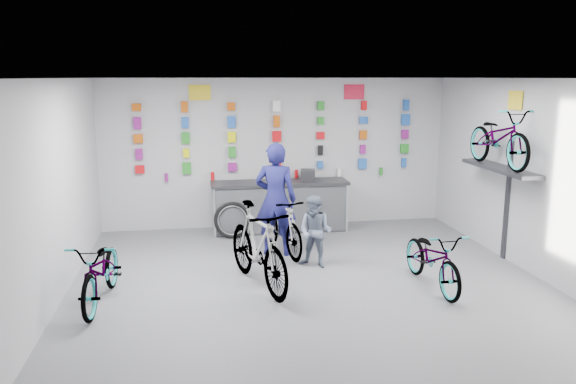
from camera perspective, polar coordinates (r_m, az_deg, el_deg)
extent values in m
plane|color=#4F4F54|center=(7.96, 3.03, -10.68)|extent=(8.00, 8.00, 0.00)
plane|color=white|center=(7.37, 3.29, 11.46)|extent=(8.00, 8.00, 0.00)
plane|color=#B9B9BC|center=(11.41, -1.20, 3.97)|extent=(7.00, 0.00, 7.00)
plane|color=#B9B9BC|center=(3.88, 16.30, -11.90)|extent=(7.00, 0.00, 7.00)
plane|color=#B9B9BC|center=(7.59, -23.61, -0.91)|extent=(0.00, 8.00, 8.00)
plane|color=#B9B9BC|center=(8.95, 25.60, 0.70)|extent=(0.00, 8.00, 8.00)
cube|color=black|center=(11.16, -0.85, -1.69)|extent=(2.60, 0.60, 0.90)
cube|color=silver|center=(10.86, -0.61, -1.90)|extent=(2.60, 0.02, 0.90)
cube|color=silver|center=(10.75, -7.48, -2.14)|extent=(0.04, 0.04, 0.96)
cube|color=silver|center=(11.13, 6.02, -1.63)|extent=(0.04, 0.04, 0.96)
cube|color=black|center=(11.05, -0.85, 0.93)|extent=(2.70, 0.66, 0.06)
cube|color=red|center=(11.31, -14.82, 2.24)|extent=(0.18, 0.06, 0.15)
cube|color=#228421|center=(11.26, -10.25, 2.40)|extent=(0.17, 0.06, 0.23)
cube|color=#831774|center=(11.28, -5.68, 2.54)|extent=(0.17, 0.06, 0.16)
cube|color=red|center=(11.37, -1.14, 2.67)|extent=(0.17, 0.06, 0.19)
cube|color=blue|center=(11.54, 3.29, 2.78)|extent=(0.11, 0.06, 0.15)
cube|color=blue|center=(11.76, 7.58, 2.87)|extent=(0.17, 0.06, 0.21)
cube|color=blue|center=(12.06, 11.68, 2.94)|extent=(0.09, 0.06, 0.19)
cube|color=#831774|center=(11.27, -14.89, 3.74)|extent=(0.14, 0.06, 0.21)
cube|color=#E3E301|center=(11.22, -10.31, 3.91)|extent=(0.12, 0.06, 0.17)
cube|color=#228421|center=(11.24, -5.71, 4.05)|extent=(0.14, 0.06, 0.21)
cube|color=#831774|center=(11.33, -1.15, 4.17)|extent=(0.10, 0.06, 0.14)
cube|color=black|center=(11.49, 3.31, 4.26)|extent=(0.10, 0.06, 0.19)
cube|color=#831774|center=(11.72, 7.62, 4.32)|extent=(0.11, 0.06, 0.19)
cube|color=#228421|center=(12.02, 11.74, 4.36)|extent=(0.17, 0.06, 0.19)
cube|color=#C44F0A|center=(11.23, -14.97, 5.26)|extent=(0.18, 0.06, 0.17)
cube|color=#228421|center=(11.18, -10.36, 5.43)|extent=(0.16, 0.06, 0.22)
cube|color=#E3E301|center=(11.20, -5.74, 5.57)|extent=(0.16, 0.06, 0.21)
cube|color=red|center=(11.30, -1.16, 5.68)|extent=(0.17, 0.06, 0.21)
cube|color=red|center=(11.46, 3.32, 5.75)|extent=(0.16, 0.06, 0.14)
cube|color=#C44F0A|center=(11.69, 7.65, 5.78)|extent=(0.15, 0.06, 0.18)
cube|color=#831774|center=(11.98, 11.80, 5.78)|extent=(0.15, 0.06, 0.18)
cube|color=#831774|center=(11.21, -15.05, 6.78)|extent=(0.14, 0.06, 0.23)
cube|color=blue|center=(11.16, -10.42, 6.96)|extent=(0.14, 0.06, 0.21)
cube|color=blue|center=(11.18, -5.77, 7.10)|extent=(0.15, 0.06, 0.23)
cube|color=#C44F0A|center=(11.27, -1.16, 7.20)|extent=(0.12, 0.06, 0.23)
cube|color=#228421|center=(11.43, 3.34, 7.24)|extent=(0.13, 0.06, 0.15)
cube|color=blue|center=(11.66, 7.69, 7.24)|extent=(0.17, 0.06, 0.14)
cube|color=blue|center=(11.96, 11.86, 7.21)|extent=(0.18, 0.06, 0.23)
cube|color=#C44F0A|center=(11.19, -15.14, 8.31)|extent=(0.17, 0.06, 0.14)
cube|color=#C44F0A|center=(11.14, -10.48, 8.50)|extent=(0.13, 0.06, 0.21)
cube|color=#C44F0A|center=(11.16, -5.80, 8.64)|extent=(0.15, 0.06, 0.16)
cube|color=white|center=(11.25, -1.17, 8.72)|extent=(0.15, 0.06, 0.21)
cube|color=#228421|center=(11.41, 3.36, 8.74)|extent=(0.13, 0.06, 0.17)
cube|color=red|center=(11.64, 7.73, 8.72)|extent=(0.11, 0.06, 0.19)
cube|color=blue|center=(11.94, 11.92, 8.64)|extent=(0.12, 0.06, 0.22)
cylinder|color=#831774|center=(11.28, -12.25, 1.46)|extent=(0.07, 0.07, 0.16)
cylinder|color=red|center=(11.27, -7.68, 1.61)|extent=(0.07, 0.07, 0.16)
cylinder|color=red|center=(11.45, 0.86, 1.87)|extent=(0.07, 0.07, 0.16)
cylinder|color=white|center=(11.64, 5.22, 1.98)|extent=(0.07, 0.07, 0.16)
cylinder|color=#228421|center=(11.89, 9.43, 2.08)|extent=(0.07, 0.07, 0.16)
cube|color=#333338|center=(9.83, 20.71, 2.27)|extent=(0.38, 1.90, 0.06)
cube|color=#333338|center=(10.02, 21.38, -0.82)|extent=(0.04, 0.10, 2.00)
cube|color=yellow|center=(11.17, -8.96, 9.95)|extent=(0.42, 0.02, 0.30)
cube|color=red|center=(11.63, 6.74, 10.07)|extent=(0.42, 0.02, 0.30)
cube|color=yellow|center=(9.82, 22.10, 8.63)|extent=(0.02, 0.40, 0.30)
imported|color=gray|center=(8.02, -18.42, -7.59)|extent=(0.77, 1.81, 0.92)
imported|color=gray|center=(8.16, -3.09, -5.55)|extent=(1.13, 2.12, 1.22)
imported|color=gray|center=(8.45, 14.50, -6.51)|extent=(0.67, 1.71, 0.89)
imported|color=gray|center=(9.72, -0.62, -3.31)|extent=(0.87, 1.78, 1.03)
imported|color=gray|center=(9.74, 20.67, 5.19)|extent=(0.63, 1.80, 0.95)
imported|color=#161650|center=(9.56, -1.25, -0.74)|extent=(0.82, 0.67, 1.95)
imported|color=slate|center=(9.03, 2.79, -4.04)|extent=(0.72, 0.69, 1.17)
torus|color=black|center=(10.72, -5.67, -2.88)|extent=(0.71, 0.21, 0.70)
torus|color=silver|center=(10.72, -5.67, -2.88)|extent=(0.58, 0.14, 0.57)
cube|color=black|center=(11.12, 2.02, 1.73)|extent=(0.33, 0.35, 0.22)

